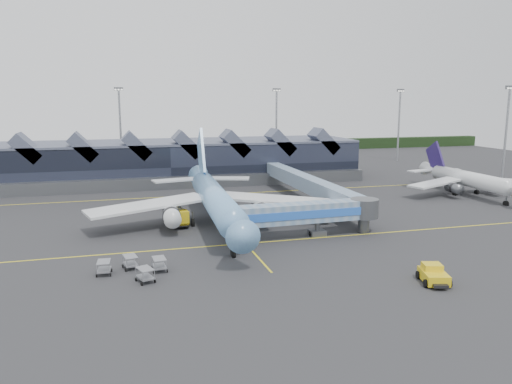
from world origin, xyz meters
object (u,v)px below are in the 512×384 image
object	(u,v)px
fuel_truck	(176,213)
pushback_tug	(433,275)
regional_jet	(467,179)
main_airliner	(214,198)
jet_bridge	(311,213)

from	to	relation	value
fuel_truck	pushback_tug	xyz separation A→B (m)	(23.24, -33.30, -0.85)
regional_jet	fuel_truck	world-z (taller)	regional_jet
main_airliner	regional_jet	size ratio (longest dim) A/B	1.49
regional_jet	pushback_tug	xyz separation A→B (m)	(-36.64, -41.77, -2.42)
regional_jet	pushback_tug	distance (m)	55.62
regional_jet	pushback_tug	bearing A→B (deg)	-131.15
jet_bridge	pushback_tug	distance (m)	21.50
regional_jet	jet_bridge	bearing A→B (deg)	-153.31
main_airliner	jet_bridge	size ratio (longest dim) A/B	1.89
main_airliner	pushback_tug	xyz separation A→B (m)	(17.57, -30.92, -3.37)
fuel_truck	main_airliner	bearing A→B (deg)	-27.87
jet_bridge	fuel_truck	xyz separation A→B (m)	(-17.48, 12.74, -1.68)
jet_bridge	fuel_truck	size ratio (longest dim) A/B	2.58
main_airliner	regional_jet	xyz separation A→B (m)	(54.21, 10.85, -0.95)
jet_bridge	pushback_tug	world-z (taller)	jet_bridge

